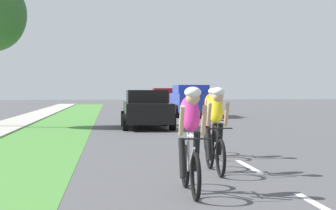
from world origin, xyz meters
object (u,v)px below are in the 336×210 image
Objects in this scene: cyclist_lead at (190,139)px; suv_blue at (191,100)px; pickup_maroon at (164,98)px; cyclist_distant at (212,121)px; cyclist_trailing at (215,129)px; sedan_black at (147,109)px.

cyclist_lead is 0.37× the size of suv_blue.
suv_blue is 12.22m from pickup_maroon.
cyclist_lead is 34.84m from pickup_maroon.
cyclist_distant is (1.15, 4.35, 0.00)m from cyclist_lead.
sedan_black is (-0.46, 11.71, -0.04)m from cyclist_trailing.
pickup_maroon reaches higher than sedan_black.
cyclist_trailing and cyclist_distant have the same top height.
cyclist_lead is 1.00× the size of cyclist_trailing.
cyclist_trailing is 0.37× the size of suv_blue.
suv_blue is (3.12, 8.84, 0.18)m from sedan_black.
cyclist_lead is 13.65m from sedan_black.
sedan_black is at bearing 92.25° from cyclist_trailing.
cyclist_trailing is (0.76, 1.93, 0.00)m from cyclist_lead.
sedan_black is 0.84× the size of pickup_maroon.
pickup_maroon is at bearing 82.45° from sedan_black.
suv_blue reaches higher than cyclist_trailing.
cyclist_trailing is 2.45m from cyclist_distant.
cyclist_trailing is at bearing -94.06° from pickup_maroon.
pickup_maroon is at bearing 86.35° from cyclist_distant.
cyclist_distant is 18.27m from suv_blue.
cyclist_distant is 0.34× the size of pickup_maroon.
sedan_black is at bearing -97.55° from pickup_maroon.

